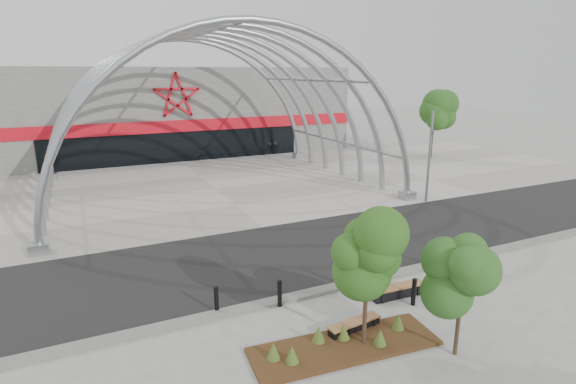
{
  "coord_description": "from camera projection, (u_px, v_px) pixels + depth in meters",
  "views": [
    {
      "loc": [
        -7.99,
        -12.91,
        7.64
      ],
      "look_at": [
        0.0,
        4.0,
        2.6
      ],
      "focal_mm": 28.0,
      "sensor_mm": 36.0,
      "label": 1
    }
  ],
  "objects": [
    {
      "name": "ground",
      "position": [
        334.0,
        285.0,
        16.56
      ],
      "size": [
        140.0,
        140.0,
        0.0
      ],
      "primitive_type": "plane",
      "color": "gray",
      "rests_on": "ground"
    },
    {
      "name": "road",
      "position": [
        293.0,
        252.0,
        19.61
      ],
      "size": [
        140.0,
        7.0,
        0.02
      ],
      "primitive_type": "cube",
      "color": "black",
      "rests_on": "ground"
    },
    {
      "name": "forecourt",
      "position": [
        215.0,
        189.0,
        30.09
      ],
      "size": [
        60.0,
        17.0,
        0.04
      ],
      "primitive_type": "cube",
      "color": "#9B968B",
      "rests_on": "ground"
    },
    {
      "name": "kerb",
      "position": [
        338.0,
        287.0,
        16.33
      ],
      "size": [
        60.0,
        0.5,
        0.12
      ],
      "primitive_type": "cube",
      "color": "#63635E",
      "rests_on": "ground"
    },
    {
      "name": "arena_building",
      "position": [
        162.0,
        109.0,
        44.72
      ],
      "size": [
        34.0,
        15.24,
        8.0
      ],
      "color": "slate",
      "rests_on": "ground"
    },
    {
      "name": "vault_canopy",
      "position": [
        215.0,
        189.0,
        30.09
      ],
      "size": [
        20.8,
        15.8,
        20.36
      ],
      "color": "#93989D",
      "rests_on": "ground"
    },
    {
      "name": "planting_bed",
      "position": [
        342.0,
        344.0,
        12.78
      ],
      "size": [
        5.62,
        2.18,
        0.58
      ],
      "color": "#32210E",
      "rests_on": "ground"
    },
    {
      "name": "signal_pole",
      "position": [
        430.0,
        155.0,
        26.41
      ],
      "size": [
        0.27,
        0.77,
        5.45
      ],
      "color": "gray",
      "rests_on": "ground"
    },
    {
      "name": "street_tree_0",
      "position": [
        368.0,
        257.0,
        12.2
      ],
      "size": [
        1.68,
        1.68,
        3.84
      ],
      "color": "#312218",
      "rests_on": "ground"
    },
    {
      "name": "street_tree_1",
      "position": [
        464.0,
        274.0,
        11.91
      ],
      "size": [
        1.44,
        1.44,
        3.41
      ],
      "color": "#2E2415",
      "rests_on": "ground"
    },
    {
      "name": "bench_0",
      "position": [
        354.0,
        327.0,
        13.55
      ],
      "size": [
        1.83,
        0.58,
        0.38
      ],
      "color": "black",
      "rests_on": "ground"
    },
    {
      "name": "bench_1",
      "position": [
        398.0,
        291.0,
        15.68
      ],
      "size": [
        2.05,
        0.56,
        0.43
      ],
      "color": "black",
      "rests_on": "ground"
    },
    {
      "name": "bollard_0",
      "position": [
        216.0,
        300.0,
        14.56
      ],
      "size": [
        0.15,
        0.15,
        0.93
      ],
      "primitive_type": "cylinder",
      "color": "black",
      "rests_on": "ground"
    },
    {
      "name": "bollard_1",
      "position": [
        280.0,
        293.0,
        14.99
      ],
      "size": [
        0.15,
        0.15,
        0.94
      ],
      "primitive_type": "cylinder",
      "color": "black",
      "rests_on": "ground"
    },
    {
      "name": "bollard_2",
      "position": [
        352.0,
        276.0,
        16.18
      ],
      "size": [
        0.17,
        0.17,
        1.04
      ],
      "primitive_type": "cylinder",
      "color": "black",
      "rests_on": "ground"
    },
    {
      "name": "bollard_3",
      "position": [
        414.0,
        292.0,
        15.06
      ],
      "size": [
        0.15,
        0.15,
        0.95
      ],
      "primitive_type": "cylinder",
      "color": "black",
      "rests_on": "ground"
    },
    {
      "name": "bollard_4",
      "position": [
        443.0,
        258.0,
        17.89
      ],
      "size": [
        0.14,
        0.14,
        0.86
      ],
      "primitive_type": "cylinder",
      "color": "black",
      "rests_on": "ground"
    },
    {
      "name": "bg_tree_1",
      "position": [
        434.0,
        111.0,
        39.83
      ],
      "size": [
        2.7,
        2.7,
        5.91
      ],
      "color": "black",
      "rests_on": "ground"
    }
  ]
}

